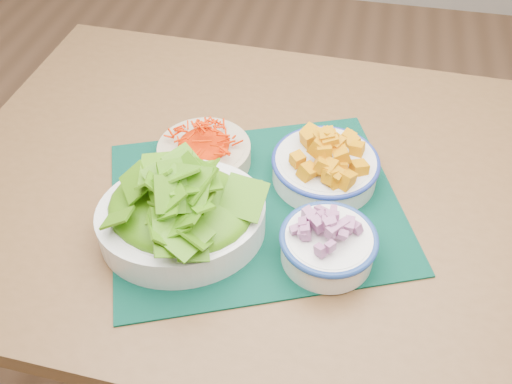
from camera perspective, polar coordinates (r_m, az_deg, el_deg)
ground at (r=1.82m, az=-3.80°, el=-9.58°), size 4.00×4.00×0.00m
table at (r=1.11m, az=4.19°, el=-2.43°), size 1.35×0.92×0.75m
placemat at (r=1.01m, az=0.00°, el=-1.28°), size 0.62×0.57×0.00m
carrot_bowl at (r=1.07m, az=-5.22°, el=4.23°), size 0.23×0.23×0.07m
squash_bowl at (r=1.03m, az=7.00°, el=3.23°), size 0.21×0.21×0.10m
lettuce_bowl at (r=0.93m, az=-7.55°, el=-1.58°), size 0.35×0.33×0.13m
onion_bowl at (r=0.91m, az=7.25°, el=-4.92°), size 0.19×0.19×0.08m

